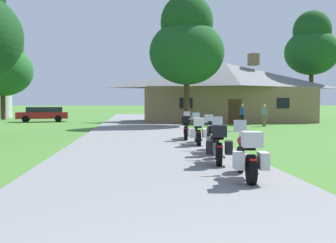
% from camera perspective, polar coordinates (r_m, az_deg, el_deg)
% --- Properties ---
extents(ground_plane, '(500.00, 500.00, 0.00)m').
position_cam_1_polar(ground_plane, '(22.26, -3.63, -1.84)').
color(ground_plane, '#42752D').
extents(asphalt_driveway, '(6.40, 80.00, 0.06)m').
position_cam_1_polar(asphalt_driveway, '(20.26, -3.49, -2.21)').
color(asphalt_driveway, slate).
rests_on(asphalt_driveway, ground).
extents(motorcycle_red_nearest_to_camera, '(0.86, 2.08, 1.30)m').
position_cam_1_polar(motorcycle_red_nearest_to_camera, '(8.81, 11.60, -4.94)').
color(motorcycle_red_nearest_to_camera, black).
rests_on(motorcycle_red_nearest_to_camera, asphalt_driveway).
extents(motorcycle_orange_second_in_row, '(0.96, 2.07, 1.30)m').
position_cam_1_polar(motorcycle_orange_second_in_row, '(11.13, 7.44, -3.31)').
color(motorcycle_orange_second_in_row, black).
rests_on(motorcycle_orange_second_in_row, asphalt_driveway).
extents(motorcycle_yellow_third_in_row, '(0.66, 2.08, 1.30)m').
position_cam_1_polar(motorcycle_yellow_third_in_row, '(13.44, 6.45, -2.22)').
color(motorcycle_yellow_third_in_row, black).
rests_on(motorcycle_yellow_third_in_row, asphalt_driveway).
extents(motorcycle_green_fourth_in_row, '(0.82, 2.08, 1.30)m').
position_cam_1_polar(motorcycle_green_fourth_in_row, '(16.09, 4.42, -1.43)').
color(motorcycle_green_fourth_in_row, black).
rests_on(motorcycle_green_fourth_in_row, asphalt_driveway).
extents(motorcycle_red_farthest_in_row, '(0.80, 2.07, 1.30)m').
position_cam_1_polar(motorcycle_red_farthest_in_row, '(18.43, 2.72, -0.86)').
color(motorcycle_red_farthest_in_row, black).
rests_on(motorcycle_red_farthest_in_row, asphalt_driveway).
extents(stone_lodge, '(16.00, 7.81, 6.46)m').
position_cam_1_polar(stone_lodge, '(37.20, 8.40, 4.39)').
color(stone_lodge, '#896B4C').
rests_on(stone_lodge, ground).
extents(bystander_gray_shirt_near_lodge, '(0.39, 0.47, 1.67)m').
position_cam_1_polar(bystander_gray_shirt_near_lodge, '(30.16, 13.98, 1.05)').
color(bystander_gray_shirt_near_lodge, '#75664C').
rests_on(bystander_gray_shirt_near_lodge, ground).
extents(bystander_blue_shirt_beside_signpost, '(0.32, 0.53, 1.69)m').
position_cam_1_polar(bystander_blue_shirt_beside_signpost, '(30.90, 10.87, 1.16)').
color(bystander_blue_shirt_beside_signpost, black).
rests_on(bystander_blue_shirt_beside_signpost, ground).
extents(tree_left_far, '(6.26, 6.26, 10.05)m').
position_cam_1_polar(tree_left_far, '(44.91, -23.19, 7.84)').
color(tree_left_far, '#422D19').
rests_on(tree_left_far, ground).
extents(tree_by_lodge_front, '(5.79, 5.79, 10.15)m').
position_cam_1_polar(tree_by_lodge_front, '(30.54, 2.78, 11.34)').
color(tree_by_lodge_front, '#422D19').
rests_on(tree_by_lodge_front, ground).
extents(tree_right_of_lodge, '(5.42, 5.42, 11.14)m').
position_cam_1_polar(tree_right_of_lodge, '(42.72, 20.40, 10.36)').
color(tree_right_of_lodge, '#422D19').
rests_on(tree_right_of_lodge, ground).
extents(parked_red_suv_far_left, '(4.87, 2.69, 1.40)m').
position_cam_1_polar(parked_red_suv_far_left, '(38.18, -17.92, 1.11)').
color(parked_red_suv_far_left, maroon).
rests_on(parked_red_suv_far_left, ground).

